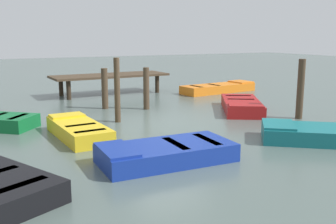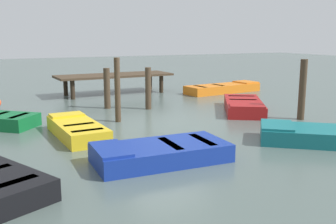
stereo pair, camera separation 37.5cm
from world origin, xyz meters
name	(u,v)px [view 2 (the right image)]	position (x,y,z in m)	size (l,w,h in m)	color
ground_plane	(168,123)	(0.00, 0.00, 0.00)	(80.00, 80.00, 0.00)	#4C5B56
dock_segment	(114,77)	(0.39, 6.82, 0.84)	(5.59, 2.08, 0.95)	#423323
rowboat_yellow	(77,129)	(-3.06, -0.50, 0.22)	(1.23, 2.84, 0.46)	gold
rowboat_red	(244,105)	(3.38, 0.53, 0.22)	(2.80, 3.46, 0.46)	maroon
rowboat_blue	(160,152)	(-1.88, -3.52, 0.22)	(3.03, 1.52, 0.46)	navy
rowboat_orange	(223,88)	(5.41, 4.97, 0.22)	(4.06, 1.62, 0.46)	orange
rowboat_teal	(333,136)	(2.79, -4.13, 0.22)	(3.79, 3.39, 0.46)	#14666B
mooring_piling_near_right	(117,90)	(-1.42, 0.83, 1.05)	(0.19, 0.19, 2.09)	#423323
mooring_piling_center	(107,88)	(-1.04, 3.29, 0.78)	(0.24, 0.24, 1.56)	#423323
mooring_piling_far_right	(302,90)	(4.26, -1.47, 1.01)	(0.23, 0.23, 2.02)	#423323
mooring_piling_far_left	(148,88)	(0.34, 2.46, 0.80)	(0.23, 0.23, 1.60)	#423323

